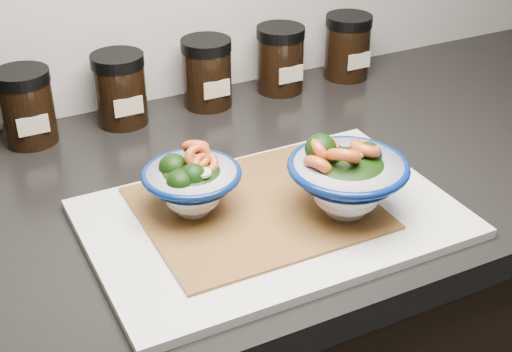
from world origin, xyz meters
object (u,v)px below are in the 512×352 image
bowl_right (346,177)px  spice_jar_c (120,89)px  cutting_board (272,219)px  spice_jar_b (26,107)px  spice_jar_e (280,59)px  bowl_left (192,184)px  spice_jar_f (347,46)px  spice_jar_d (207,73)px

bowl_right → spice_jar_c: 0.42m
cutting_board → spice_jar_c: spice_jar_c is taller
spice_jar_b → spice_jar_e: size_ratio=1.00×
bowl_left → spice_jar_e: spice_jar_e is taller
spice_jar_c → spice_jar_e: (0.28, 0.00, 0.00)m
spice_jar_c → spice_jar_e: bearing=0.0°
spice_jar_c → spice_jar_f: (0.42, 0.00, 0.00)m
spice_jar_b → spice_jar_d: 0.29m
cutting_board → spice_jar_f: size_ratio=3.98×
cutting_board → spice_jar_e: spice_jar_e is taller
spice_jar_e → spice_jar_f: bearing=0.0°
spice_jar_d → spice_jar_b: bearing=180.0°
spice_jar_c → spice_jar_d: same height
bowl_right → spice_jar_c: size_ratio=1.31×
bowl_left → spice_jar_b: bearing=113.7°
bowl_left → bowl_right: bearing=-26.4°
bowl_right → spice_jar_d: 0.39m
spice_jar_b → spice_jar_f: same height
cutting_board → spice_jar_c: bearing=102.4°
cutting_board → bowl_right: (0.08, -0.03, 0.06)m
bowl_right → spice_jar_b: (-0.30, 0.39, -0.01)m
bowl_right → spice_jar_b: size_ratio=1.31×
bowl_right → spice_jar_f: bowl_right is taller
spice_jar_c → spice_jar_e: same height
bowl_left → bowl_right: bowl_right is taller
spice_jar_b → spice_jar_e: same height
spice_jar_d → spice_jar_e: size_ratio=1.00×
bowl_left → spice_jar_e: bearing=46.8°
bowl_left → spice_jar_b: spice_jar_b is taller
spice_jar_c → cutting_board: bearing=-77.6°
spice_jar_c → spice_jar_e: 0.28m
cutting_board → spice_jar_b: spice_jar_b is taller
cutting_board → spice_jar_f: 0.49m
spice_jar_b → spice_jar_c: size_ratio=1.00×
bowl_left → spice_jar_d: size_ratio=1.08×
spice_jar_f → spice_jar_e: bearing=180.0°
bowl_left → spice_jar_e: size_ratio=1.08×
spice_jar_e → spice_jar_b: bearing=180.0°
spice_jar_b → spice_jar_c: 0.14m
spice_jar_d → bowl_right: bearing=-88.1°
bowl_left → spice_jar_c: size_ratio=1.08×
spice_jar_b → spice_jar_d: bearing=0.0°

